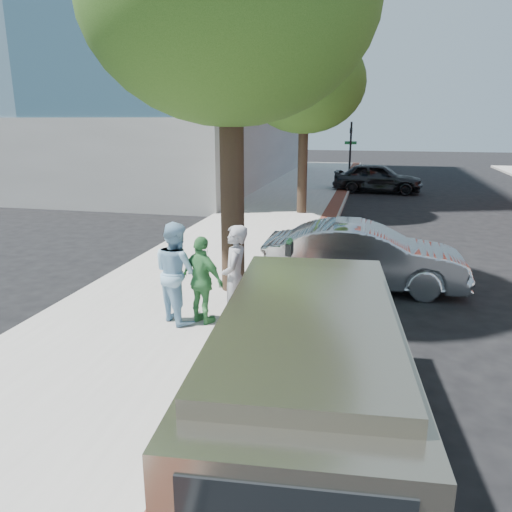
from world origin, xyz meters
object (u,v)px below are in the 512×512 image
(parking_meter, at_px, (289,259))
(sedan_silver, at_px, (363,256))
(person_officer, at_px, (176,272))
(person_gray, at_px, (235,279))
(person_green, at_px, (202,280))
(bg_car, at_px, (378,178))
(van, at_px, (308,367))

(parking_meter, xyz_separation_m, sedan_silver, (1.42, 2.18, -0.43))
(parking_meter, bearing_deg, person_officer, -151.37)
(person_gray, height_order, person_green, person_gray)
(bg_car, bearing_deg, van, -178.10)
(person_officer, bearing_deg, parking_meter, -114.11)
(parking_meter, xyz_separation_m, person_officer, (-1.98, -1.08, -0.09))
(person_officer, distance_m, bg_car, 20.42)
(bg_car, distance_m, van, 23.16)
(person_green, xyz_separation_m, sedan_silver, (2.88, 3.28, -0.22))
(parking_meter, bearing_deg, person_green, -143.20)
(van, bearing_deg, person_officer, 128.44)
(person_green, relative_size, van, 0.31)
(person_gray, bearing_deg, bg_car, 165.85)
(person_gray, height_order, bg_car, person_gray)
(person_officer, height_order, bg_car, person_officer)
(parking_meter, height_order, person_gray, person_gray)
(person_gray, distance_m, sedan_silver, 4.12)
(bg_car, bearing_deg, person_gray, 176.84)
(sedan_silver, xyz_separation_m, bg_car, (0.29, 16.81, 0.04))
(person_gray, height_order, person_officer, person_gray)
(person_green, xyz_separation_m, van, (2.40, -3.05, 0.06))
(person_gray, relative_size, person_officer, 1.02)
(parking_meter, distance_m, van, 4.25)
(sedan_silver, height_order, van, van)
(person_officer, distance_m, van, 4.23)
(person_officer, height_order, sedan_silver, person_officer)
(person_green, distance_m, bg_car, 20.34)
(person_green, bearing_deg, van, 152.28)
(person_green, bearing_deg, person_officer, 22.76)
(person_officer, xyz_separation_m, sedan_silver, (3.40, 3.26, -0.34))
(person_gray, xyz_separation_m, van, (1.71, -2.86, -0.08))
(parking_meter, distance_m, bg_car, 19.08)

